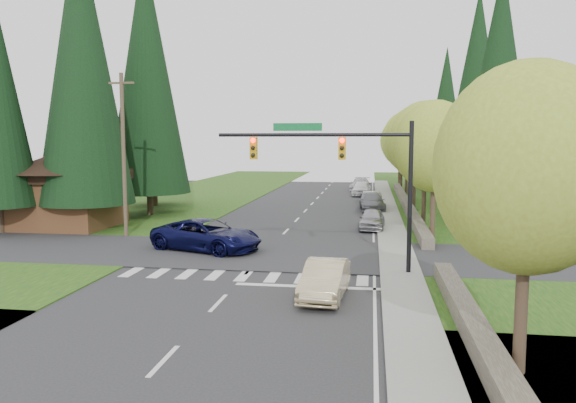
% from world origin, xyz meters
% --- Properties ---
extents(ground, '(120.00, 120.00, 0.00)m').
position_xyz_m(ground, '(0.00, 0.00, 0.00)').
color(ground, '#28282B').
rests_on(ground, ground).
extents(grass_east, '(14.00, 110.00, 0.06)m').
position_xyz_m(grass_east, '(13.00, 20.00, 0.03)').
color(grass_east, '#164211').
rests_on(grass_east, ground).
extents(grass_west, '(14.00, 110.00, 0.06)m').
position_xyz_m(grass_west, '(-13.00, 20.00, 0.03)').
color(grass_west, '#164211').
rests_on(grass_west, ground).
extents(cross_street, '(120.00, 8.00, 0.10)m').
position_xyz_m(cross_street, '(0.00, 8.00, 0.00)').
color(cross_street, '#28282B').
rests_on(cross_street, ground).
extents(sidewalk_east, '(1.80, 80.00, 0.13)m').
position_xyz_m(sidewalk_east, '(6.90, 22.00, 0.07)').
color(sidewalk_east, gray).
rests_on(sidewalk_east, ground).
extents(curb_east, '(0.20, 80.00, 0.13)m').
position_xyz_m(curb_east, '(6.05, 22.00, 0.07)').
color(curb_east, gray).
rests_on(curb_east, ground).
extents(stone_wall_south, '(0.70, 14.00, 0.70)m').
position_xyz_m(stone_wall_south, '(8.60, -3.00, 0.35)').
color(stone_wall_south, '#4C4438').
rests_on(stone_wall_south, ground).
extents(stone_wall_north, '(0.70, 40.00, 0.70)m').
position_xyz_m(stone_wall_north, '(8.60, 30.00, 0.35)').
color(stone_wall_north, '#4C4438').
rests_on(stone_wall_north, ground).
extents(traffic_signal, '(8.70, 0.37, 6.80)m').
position_xyz_m(traffic_signal, '(4.37, 4.50, 4.98)').
color(traffic_signal, black).
rests_on(traffic_signal, ground).
extents(brown_building, '(8.40, 8.40, 5.40)m').
position_xyz_m(brown_building, '(-15.00, 15.00, 3.14)').
color(brown_building, '#4C2D19').
rests_on(brown_building, ground).
extents(utility_pole, '(1.60, 0.24, 10.00)m').
position_xyz_m(utility_pole, '(-9.50, 12.00, 5.14)').
color(utility_pole, '#473828').
rests_on(utility_pole, ground).
extents(decid_tree_0, '(4.80, 4.80, 8.37)m').
position_xyz_m(decid_tree_0, '(9.20, 14.00, 5.60)').
color(decid_tree_0, '#38281C').
rests_on(decid_tree_0, ground).
extents(decid_tree_1, '(5.20, 5.20, 8.80)m').
position_xyz_m(decid_tree_1, '(9.30, 21.00, 5.80)').
color(decid_tree_1, '#38281C').
rests_on(decid_tree_1, ground).
extents(decid_tree_2, '(5.00, 5.00, 8.82)m').
position_xyz_m(decid_tree_2, '(9.10, 28.00, 5.93)').
color(decid_tree_2, '#38281C').
rests_on(decid_tree_2, ground).
extents(decid_tree_3, '(5.00, 5.00, 8.55)m').
position_xyz_m(decid_tree_3, '(9.20, 35.00, 5.66)').
color(decid_tree_3, '#38281C').
rests_on(decid_tree_3, ground).
extents(decid_tree_4, '(5.40, 5.40, 9.18)m').
position_xyz_m(decid_tree_4, '(9.30, 42.00, 6.06)').
color(decid_tree_4, '#38281C').
rests_on(decid_tree_4, ground).
extents(decid_tree_5, '(4.80, 4.80, 8.30)m').
position_xyz_m(decid_tree_5, '(9.10, 49.00, 5.53)').
color(decid_tree_5, '#38281C').
rests_on(decid_tree_5, ground).
extents(decid_tree_6, '(5.20, 5.20, 8.86)m').
position_xyz_m(decid_tree_6, '(9.20, 56.00, 5.86)').
color(decid_tree_6, '#38281C').
rests_on(decid_tree_6, ground).
extents(decid_tree_south, '(4.60, 4.60, 7.92)m').
position_xyz_m(decid_tree_south, '(9.30, -6.00, 5.27)').
color(decid_tree_south, '#38281C').
rests_on(decid_tree_south, ground).
extents(conifer_w_a, '(6.12, 6.12, 19.80)m').
position_xyz_m(conifer_w_a, '(-13.00, 14.00, 10.79)').
color(conifer_w_a, '#38281C').
rests_on(conifer_w_a, ground).
extents(conifer_w_b, '(5.44, 5.44, 17.80)m').
position_xyz_m(conifer_w_b, '(-16.00, 18.00, 9.79)').
color(conifer_w_b, '#38281C').
rests_on(conifer_w_b, ground).
extents(conifer_w_c, '(6.46, 6.46, 20.80)m').
position_xyz_m(conifer_w_c, '(-12.00, 22.00, 11.29)').
color(conifer_w_c, '#38281C').
rests_on(conifer_w_c, ground).
extents(conifer_w_e, '(5.78, 5.78, 18.80)m').
position_xyz_m(conifer_w_e, '(-14.00, 28.00, 10.29)').
color(conifer_w_e, '#38281C').
rests_on(conifer_w_e, ground).
extents(conifer_e_a, '(5.44, 5.44, 17.80)m').
position_xyz_m(conifer_e_a, '(14.00, 20.00, 9.79)').
color(conifer_e_a, '#38281C').
rests_on(conifer_e_a, ground).
extents(conifer_e_b, '(6.12, 6.12, 19.80)m').
position_xyz_m(conifer_e_b, '(15.00, 34.00, 10.79)').
color(conifer_e_b, '#38281C').
rests_on(conifer_e_b, ground).
extents(conifer_e_c, '(5.10, 5.10, 16.80)m').
position_xyz_m(conifer_e_c, '(14.00, 48.00, 9.29)').
color(conifer_e_c, '#38281C').
rests_on(conifer_e_c, ground).
extents(sedan_champagne, '(1.78, 4.35, 1.40)m').
position_xyz_m(sedan_champagne, '(3.82, 0.31, 0.70)').
color(sedan_champagne, beige).
rests_on(sedan_champagne, ground).
extents(suv_navy, '(6.74, 4.76, 1.71)m').
position_xyz_m(suv_navy, '(-3.25, 8.47, 0.85)').
color(suv_navy, '#0A0C36').
rests_on(suv_navy, ground).
extents(parked_car_a, '(1.82, 4.12, 1.38)m').
position_xyz_m(parked_car_a, '(5.60, 17.22, 0.69)').
color(parked_car_a, '#9D9DA2').
rests_on(parked_car_a, ground).
extents(parked_car_b, '(2.42, 5.15, 1.45)m').
position_xyz_m(parked_car_b, '(5.60, 27.60, 0.73)').
color(parked_car_b, slate).
rests_on(parked_car_b, ground).
extents(parked_car_c, '(1.88, 4.56, 1.47)m').
position_xyz_m(parked_car_c, '(5.60, 29.00, 0.73)').
color(parked_car_c, silver).
rests_on(parked_car_c, ground).
extents(parked_car_d, '(2.22, 4.82, 1.60)m').
position_xyz_m(parked_car_d, '(4.49, 40.33, 0.80)').
color(parked_car_d, white).
rests_on(parked_car_d, ground).
extents(parked_car_e, '(2.57, 5.29, 1.48)m').
position_xyz_m(parked_car_e, '(4.20, 46.79, 0.74)').
color(parked_car_e, '#AEAFB4').
rests_on(parked_car_e, ground).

